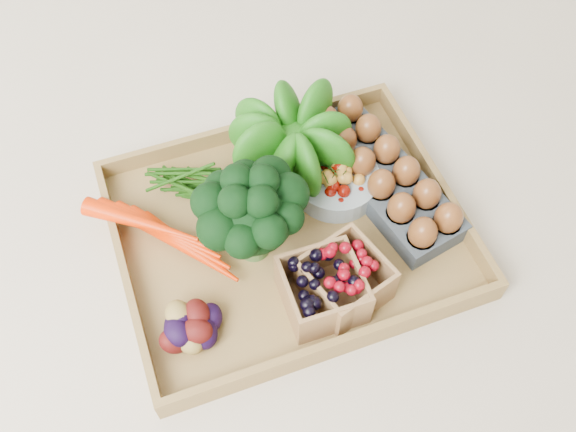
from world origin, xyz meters
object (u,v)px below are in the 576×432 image
object	(u,v)px
tray	(288,233)
cherry_bowl	(336,182)
egg_carton	(382,179)
broccoli	(252,226)

from	to	relation	value
tray	cherry_bowl	distance (m)	0.12
cherry_bowl	egg_carton	size ratio (longest dim) A/B	0.45
broccoli	tray	bearing A→B (deg)	11.17
egg_carton	broccoli	bearing A→B (deg)	178.85
broccoli	cherry_bowl	size ratio (longest dim) A/B	1.18
tray	egg_carton	distance (m)	0.19
cherry_bowl	broccoli	bearing A→B (deg)	-158.73
broccoli	cherry_bowl	world-z (taller)	broccoli
cherry_bowl	egg_carton	world-z (taller)	same
tray	egg_carton	world-z (taller)	egg_carton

